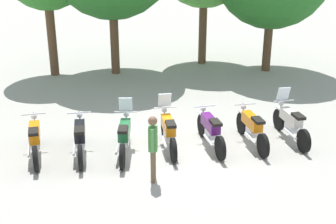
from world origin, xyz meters
name	(u,v)px	position (x,y,z in m)	size (l,w,h in m)	color
ground_plane	(168,150)	(0.00, 0.00, 0.00)	(80.00, 80.00, 0.00)	#9E9B93
motorcycle_0	(34,139)	(-3.43, -0.38, 0.50)	(0.79, 2.14, 0.99)	black
motorcycle_1	(80,137)	(-2.29, -0.29, 0.50)	(0.65, 2.17, 0.99)	black
motorcycle_2	(124,136)	(-1.14, -0.22, 0.52)	(0.62, 2.19, 1.37)	black
motorcycle_3	(168,130)	(-0.01, 0.13, 0.52)	(0.63, 2.18, 1.37)	black
motorcycle_4	(210,129)	(1.13, 0.22, 0.50)	(0.74, 2.15, 0.99)	black
motorcycle_5	(251,127)	(2.27, 0.37, 0.50)	(0.69, 2.17, 0.99)	black
motorcycle_6	(290,122)	(3.41, 0.68, 0.52)	(0.68, 2.17, 1.37)	black
person_0	(153,144)	(-0.35, -1.64, 0.93)	(0.22, 0.40, 1.61)	brown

